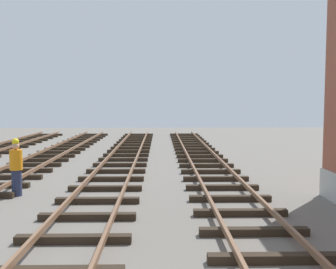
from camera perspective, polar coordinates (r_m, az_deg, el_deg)
track_worker_foreground at (r=14.06m, az=-20.40°, el=-4.32°), size 0.40×0.40×1.87m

